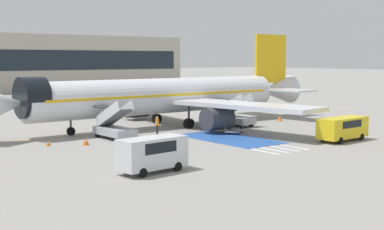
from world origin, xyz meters
The scene contains 19 objects.
ground_plane centered at (0.00, 0.00, 0.00)m, with size 600.00×600.00×0.00m, color gray.
apron_leadline_yellow centered at (1.29, 0.09, 0.00)m, with size 0.20×75.29×0.01m, color gold.
apron_stand_patch_blue centered at (1.29, -11.31, 0.00)m, with size 5.39×10.84×0.01m, color #2856A8.
apron_walkway_bar_0 centered at (-1.11, -18.30, 0.00)m, with size 0.44×3.60×0.01m, color silver.
apron_walkway_bar_1 centered at (0.09, -18.30, 0.00)m, with size 0.44×3.60×0.01m, color silver.
apron_walkway_bar_2 centered at (1.29, -18.30, 0.00)m, with size 0.44×3.60×0.01m, color silver.
apron_walkway_bar_3 centered at (2.49, -18.30, 0.00)m, with size 0.44×3.60×0.01m, color silver.
airliner centered at (1.98, 0.10, 3.42)m, with size 41.56×36.58×10.74m.
boarding_stairs_forward centered at (-7.26, -4.53, 0.96)m, with size 2.26×5.25×3.80m.
boarding_stairs_aft centered at (8.38, -4.34, 0.96)m, with size 2.26×5.25×3.79m.
fuel_tanker centered at (7.51, 27.49, 1.74)m, with size 10.25×3.53×3.44m.
service_van_0 centered at (-12.86, -19.44, 1.40)m, with size 4.98×2.30×2.37m.
service_van_1 centered at (8.70, -18.84, 1.31)m, with size 5.67×2.29×2.19m.
baggage_cart centered at (4.22, -8.86, 0.26)m, with size 2.97×2.78×0.87m.
ground_crew_0 centered at (4.41, -4.82, 0.98)m, with size 0.48×0.44×1.71m.
ground_crew_1 centered at (-2.38, -4.58, 1.05)m, with size 0.30×0.46×1.81m.
traffic_cone_0 centered at (-11.19, -6.31, 0.33)m, with size 0.60×0.60×0.66m.
traffic_cone_1 centered at (15.96, -4.29, 0.35)m, with size 0.62×0.62×0.69m.
traffic_cone_2 centered at (-13.95, -4.58, 0.23)m, with size 0.42×0.42×0.47m.
Camera 1 is at (-32.48, -49.00, 7.63)m, focal length 50.00 mm.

